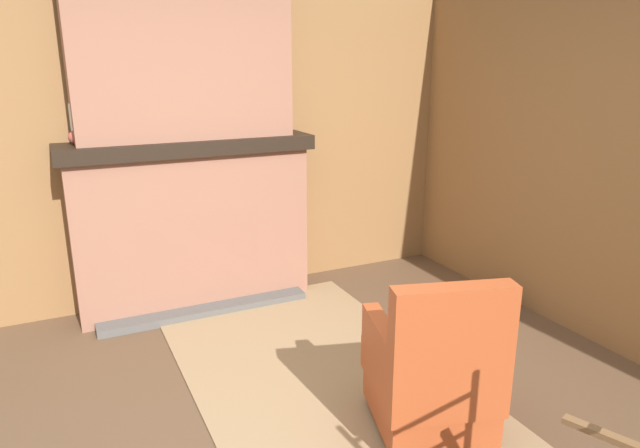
# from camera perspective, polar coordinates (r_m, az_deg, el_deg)

# --- Properties ---
(wood_panel_wall_left) EXTENTS (0.06, 5.28, 2.66)m
(wood_panel_wall_left) POSITION_cam_1_polar(r_m,az_deg,el_deg) (4.66, -13.66, 8.55)
(wood_panel_wall_left) COLOR olive
(wood_panel_wall_left) RESTS_ON ground
(fireplace_hearth) EXTENTS (0.57, 1.90, 1.34)m
(fireplace_hearth) POSITION_cam_1_polar(r_m,az_deg,el_deg) (4.58, -12.50, -0.07)
(fireplace_hearth) COLOR #93604C
(fireplace_hearth) RESTS_ON ground
(chimney_breast) EXTENTS (0.32, 1.58, 1.31)m
(chimney_breast) POSITION_cam_1_polar(r_m,az_deg,el_deg) (4.41, -13.63, 16.73)
(chimney_breast) COLOR #93604C
(chimney_breast) RESTS_ON fireplace_hearth
(area_rug) EXTENTS (3.48, 1.55, 0.01)m
(area_rug) POSITION_cam_1_polar(r_m,az_deg,el_deg) (3.41, 2.80, -17.83)
(area_rug) COLOR #997A56
(area_rug) RESTS_ON ground
(armchair) EXTENTS (0.76, 0.74, 0.93)m
(armchair) POSITION_cam_1_polar(r_m,az_deg,el_deg) (3.09, 11.19, -14.57)
(armchair) COLOR #A84723
(armchair) RESTS_ON ground
(firewood_stack) EXTENTS (0.43, 0.46, 0.11)m
(firewood_stack) POSITION_cam_1_polar(r_m,az_deg,el_deg) (4.78, 15.39, -7.32)
(firewood_stack) COLOR brown
(firewood_stack) RESTS_ON ground
(oil_lamp_vase) EXTENTS (0.11, 0.11, 0.29)m
(oil_lamp_vase) POSITION_cam_1_polar(r_m,az_deg,el_deg) (4.37, -23.24, 8.63)
(oil_lamp_vase) COLOR #B24C42
(oil_lamp_vase) RESTS_ON fireplace_hearth
(storage_case) EXTENTS (0.15, 0.23, 0.13)m
(storage_case) POSITION_cam_1_polar(r_m,az_deg,el_deg) (4.58, -8.37, 9.58)
(storage_case) COLOR gray
(storage_case) RESTS_ON fireplace_hearth
(decorative_plate_on_mantel) EXTENTS (0.07, 0.26, 0.26)m
(decorative_plate_on_mantel) POSITION_cam_1_polar(r_m,az_deg,el_deg) (4.51, -12.09, 10.11)
(decorative_plate_on_mantel) COLOR gold
(decorative_plate_on_mantel) RESTS_ON fireplace_hearth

